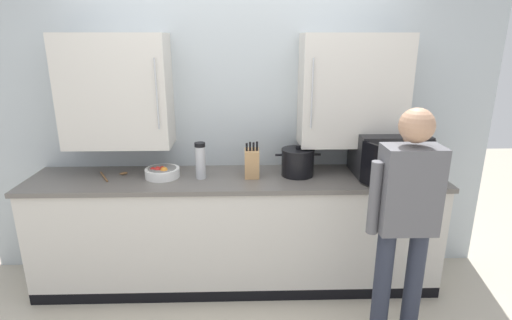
# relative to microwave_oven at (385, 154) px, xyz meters

# --- Properties ---
(back_wall_tiled) EXTENTS (4.21, 0.44, 2.64)m
(back_wall_tiled) POSITION_rel_microwave_oven_xyz_m (-1.15, 0.26, 0.30)
(back_wall_tiled) COLOR #B2BCC1
(back_wall_tiled) RESTS_ON ground_plane
(counter_unit) EXTENTS (3.16, 0.60, 0.91)m
(counter_unit) POSITION_rel_microwave_oven_xyz_m (-1.15, -0.03, -0.63)
(counter_unit) COLOR beige
(counter_unit) RESTS_ON ground_plane
(microwave_oven) EXTENTS (0.53, 0.76, 0.34)m
(microwave_oven) POSITION_rel_microwave_oven_xyz_m (0.00, 0.00, 0.00)
(microwave_oven) COLOR black
(microwave_oven) RESTS_ON counter_unit
(fruit_bowl) EXTENTS (0.26, 0.26, 0.10)m
(fruit_bowl) POSITION_rel_microwave_oven_xyz_m (-1.71, -0.02, -0.13)
(fruit_bowl) COLOR white
(fruit_bowl) RESTS_ON counter_unit
(stock_pot) EXTENTS (0.35, 0.25, 0.24)m
(stock_pot) POSITION_rel_microwave_oven_xyz_m (-0.67, 0.00, -0.06)
(stock_pot) COLOR black
(stock_pot) RESTS_ON counter_unit
(wooden_spoon) EXTENTS (0.23, 0.21, 0.02)m
(wooden_spoon) POSITION_rel_microwave_oven_xyz_m (-2.09, 0.02, -0.16)
(wooden_spoon) COLOR brown
(wooden_spoon) RESTS_ON counter_unit
(knife_block) EXTENTS (0.11, 0.15, 0.28)m
(knife_block) POSITION_rel_microwave_oven_xyz_m (-1.03, -0.02, -0.06)
(knife_block) COLOR tan
(knife_block) RESTS_ON counter_unit
(thermos_flask) EXTENTS (0.08, 0.08, 0.28)m
(thermos_flask) POSITION_rel_microwave_oven_xyz_m (-1.41, -0.05, -0.03)
(thermos_flask) COLOR #B7BABF
(thermos_flask) RESTS_ON counter_unit
(person_figure) EXTENTS (0.44, 0.56, 1.57)m
(person_figure) POSITION_rel_microwave_oven_xyz_m (-0.12, -0.76, -0.15)
(person_figure) COLOR #282D3D
(person_figure) RESTS_ON ground_plane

